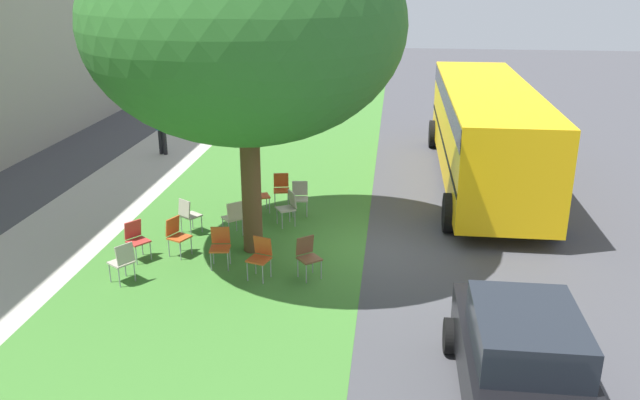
# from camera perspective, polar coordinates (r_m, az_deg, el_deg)

# --- Properties ---
(ground) EXTENTS (80.00, 80.00, 0.00)m
(ground) POSITION_cam_1_polar(r_m,az_deg,el_deg) (14.95, 4.77, -4.35)
(ground) COLOR #424247
(grass_verge) EXTENTS (48.00, 6.00, 0.01)m
(grass_verge) POSITION_cam_1_polar(r_m,az_deg,el_deg) (15.36, -7.27, -3.75)
(grass_verge) COLOR #3D752D
(grass_verge) RESTS_ON ground
(sidewalk_strip) EXTENTS (48.00, 2.80, 0.01)m
(sidewalk_strip) POSITION_cam_1_polar(r_m,az_deg,el_deg) (16.92, -21.92, -2.82)
(sidewalk_strip) COLOR #ADA89E
(sidewalk_strip) RESTS_ON ground
(street_tree) EXTENTS (6.60, 6.60, 7.45)m
(street_tree) POSITION_cam_1_polar(r_m,az_deg,el_deg) (13.71, -6.61, 15.06)
(street_tree) COLOR brown
(street_tree) RESTS_ON ground
(chair_0) EXTENTS (0.47, 0.47, 0.88)m
(chair_0) POSITION_cam_1_polar(r_m,az_deg,el_deg) (16.83, -1.78, 0.41)
(chair_0) COLOR #ADA393
(chair_0) RESTS_ON ground
(chair_1) EXTENTS (0.58, 0.58, 0.88)m
(chair_1) POSITION_cam_1_polar(r_m,az_deg,el_deg) (14.78, -15.87, -3.17)
(chair_1) COLOR #B7332D
(chair_1) RESTS_ON ground
(chair_2) EXTENTS (0.53, 0.52, 0.88)m
(chair_2) POSITION_cam_1_polar(r_m,az_deg,el_deg) (13.44, -5.27, -4.82)
(chair_2) COLOR #C64C1E
(chair_2) RESTS_ON ground
(chair_3) EXTENTS (0.58, 0.58, 0.88)m
(chair_3) POSITION_cam_1_polar(r_m,az_deg,el_deg) (13.76, -16.96, -5.05)
(chair_3) COLOR #ADA393
(chair_3) RESTS_ON ground
(chair_4) EXTENTS (0.54, 0.55, 0.88)m
(chair_4) POSITION_cam_1_polar(r_m,az_deg,el_deg) (17.04, -5.43, 0.58)
(chair_4) COLOR #C64C1E
(chair_4) RESTS_ON ground
(chair_5) EXTENTS (0.59, 0.58, 0.88)m
(chair_5) POSITION_cam_1_polar(r_m,az_deg,el_deg) (13.42, -1.10, -4.78)
(chair_5) COLOR brown
(chair_5) RESTS_ON ground
(chair_6) EXTENTS (0.58, 0.58, 0.88)m
(chair_6) POSITION_cam_1_polar(r_m,az_deg,el_deg) (15.91, -11.51, -1.15)
(chair_6) COLOR #ADA393
(chair_6) RESTS_ON ground
(chair_7) EXTENTS (0.49, 0.49, 0.88)m
(chair_7) POSITION_cam_1_polar(r_m,az_deg,el_deg) (17.50, -3.43, 1.16)
(chair_7) COLOR #C64C1E
(chair_7) RESTS_ON ground
(chair_8) EXTENTS (0.47, 0.47, 0.88)m
(chair_8) POSITION_cam_1_polar(r_m,az_deg,el_deg) (14.05, -8.77, -3.85)
(chair_8) COLOR #C64C1E
(chair_8) RESTS_ON ground
(chair_9) EXTENTS (0.59, 0.58, 0.88)m
(chair_9) POSITION_cam_1_polar(r_m,az_deg,el_deg) (15.57, -7.62, -1.38)
(chair_9) COLOR beige
(chair_9) RESTS_ON ground
(chair_10) EXTENTS (0.57, 0.57, 0.88)m
(chair_10) POSITION_cam_1_polar(r_m,az_deg,el_deg) (16.12, -2.79, -0.49)
(chair_10) COLOR #ADA393
(chair_10) RESTS_ON ground
(chair_11) EXTENTS (0.55, 0.55, 0.88)m
(chair_11) POSITION_cam_1_polar(r_m,az_deg,el_deg) (14.77, -12.49, -2.90)
(chair_11) COLOR #C64C1E
(chair_11) RESTS_ON ground
(parked_car) EXTENTS (3.70, 1.92, 1.65)m
(parked_car) POSITION_cam_1_polar(r_m,az_deg,el_deg) (9.89, 17.29, -13.33)
(parked_car) COLOR black
(parked_car) RESTS_ON ground
(school_bus) EXTENTS (10.40, 2.80, 2.88)m
(school_bus) POSITION_cam_1_polar(r_m,az_deg,el_deg) (19.65, 14.39, 6.40)
(school_bus) COLOR yellow
(school_bus) RESTS_ON ground
(pedestrian_1) EXTENTS (0.31, 0.41, 1.69)m
(pedestrian_1) POSITION_cam_1_polar(r_m,az_deg,el_deg) (22.94, -13.77, 6.17)
(pedestrian_1) COLOR black
(pedestrian_1) RESTS_ON ground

